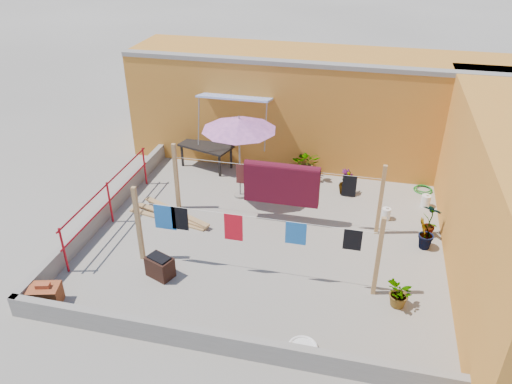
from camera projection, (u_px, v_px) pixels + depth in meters
ground at (267, 238)px, 11.73m from camera, size 80.00×80.00×0.00m
wall_back at (317, 107)px, 14.80m from camera, size 11.00×3.27×3.21m
parapet_front at (223, 343)px, 8.60m from camera, size 8.30×0.16×0.44m
parapet_left at (107, 209)px, 12.44m from camera, size 0.16×7.30×0.44m
red_railing at (109, 196)px, 11.98m from camera, size 0.05×4.20×1.10m
clothesline_rig at (278, 189)px, 11.68m from camera, size 5.09×2.35×1.80m
patio_umbrella at (239, 125)px, 12.42m from camera, size 2.20×2.20×2.29m
outdoor_table at (206, 147)px, 14.62m from camera, size 1.68×1.17×0.72m
brick_stack at (45, 295)px, 9.67m from camera, size 0.67×0.56×0.50m
lumber_pile at (172, 215)px, 12.45m from camera, size 2.25×1.05×0.14m
brazier at (160, 267)px, 10.41m from camera, size 0.64×0.54×0.49m
white_basin at (303, 348)px, 8.74m from camera, size 0.53×0.53×0.09m
water_jug_a at (386, 214)px, 12.36m from camera, size 0.22×0.22×0.35m
water_jug_b at (426, 201)px, 12.88m from camera, size 0.24×0.24×0.37m
green_hose at (423, 189)px, 13.68m from camera, size 0.51×0.51×0.08m
plant_back_a at (306, 164)px, 14.13m from camera, size 0.86×0.77×0.87m
plant_back_b at (346, 182)px, 13.34m from camera, size 0.53×0.53×0.72m
plant_right_a at (431, 220)px, 11.61m from camera, size 0.55×0.49×0.87m
plant_right_b at (425, 234)px, 11.17m from camera, size 0.55×0.56×0.79m
plant_right_c at (400, 294)px, 9.56m from camera, size 0.57×0.63×0.62m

